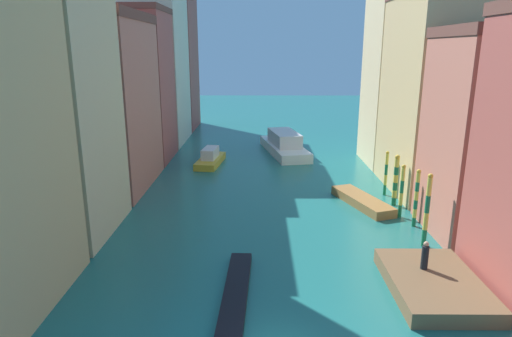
{
  "coord_description": "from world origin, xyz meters",
  "views": [
    {
      "loc": [
        -0.78,
        -14.54,
        11.79
      ],
      "look_at": [
        -1.08,
        23.31,
        1.5
      ],
      "focal_mm": 31.04,
      "sensor_mm": 36.0,
      "label": 1
    }
  ],
  "objects_px": {
    "gondola_black": "(234,302)",
    "motorboat_0": "(362,201)",
    "mooring_pole_3": "(396,180)",
    "mooring_pole_4": "(386,173)",
    "vaporetto_white": "(284,145)",
    "mooring_pole_1": "(416,198)",
    "motorboat_1": "(210,158)",
    "waterfront_dock": "(433,284)",
    "mooring_pole_0": "(427,210)",
    "person_on_dock": "(425,256)",
    "mooring_pole_2": "(402,191)"
  },
  "relations": [
    {
      "from": "gondola_black",
      "to": "motorboat_0",
      "type": "distance_m",
      "value": 16.74
    },
    {
      "from": "mooring_pole_3",
      "to": "gondola_black",
      "type": "height_order",
      "value": "mooring_pole_3"
    },
    {
      "from": "motorboat_0",
      "to": "gondola_black",
      "type": "bearing_deg",
      "value": -123.22
    },
    {
      "from": "mooring_pole_4",
      "to": "vaporetto_white",
      "type": "relative_size",
      "value": 0.32
    },
    {
      "from": "mooring_pole_1",
      "to": "motorboat_0",
      "type": "height_order",
      "value": "mooring_pole_1"
    },
    {
      "from": "vaporetto_white",
      "to": "motorboat_0",
      "type": "bearing_deg",
      "value": -74.01
    },
    {
      "from": "motorboat_0",
      "to": "motorboat_1",
      "type": "height_order",
      "value": "motorboat_1"
    },
    {
      "from": "waterfront_dock",
      "to": "gondola_black",
      "type": "relative_size",
      "value": 0.68
    },
    {
      "from": "mooring_pole_0",
      "to": "mooring_pole_3",
      "type": "bearing_deg",
      "value": 87.48
    },
    {
      "from": "waterfront_dock",
      "to": "mooring_pole_3",
      "type": "bearing_deg",
      "value": 82.3
    },
    {
      "from": "gondola_black",
      "to": "mooring_pole_3",
      "type": "bearing_deg",
      "value": 50.26
    },
    {
      "from": "mooring_pole_0",
      "to": "mooring_pole_4",
      "type": "height_order",
      "value": "mooring_pole_0"
    },
    {
      "from": "motorboat_0",
      "to": "mooring_pole_1",
      "type": "bearing_deg",
      "value": -58.28
    },
    {
      "from": "mooring_pole_1",
      "to": "mooring_pole_4",
      "type": "relative_size",
      "value": 1.08
    },
    {
      "from": "mooring_pole_4",
      "to": "vaporetto_white",
      "type": "distance_m",
      "value": 17.08
    },
    {
      "from": "waterfront_dock",
      "to": "person_on_dock",
      "type": "height_order",
      "value": "person_on_dock"
    },
    {
      "from": "person_on_dock",
      "to": "gondola_black",
      "type": "bearing_deg",
      "value": -167.03
    },
    {
      "from": "mooring_pole_4",
      "to": "mooring_pole_2",
      "type": "bearing_deg",
      "value": -93.07
    },
    {
      "from": "mooring_pole_1",
      "to": "motorboat_0",
      "type": "bearing_deg",
      "value": 121.72
    },
    {
      "from": "mooring_pole_2",
      "to": "mooring_pole_3",
      "type": "xyz_separation_m",
      "value": [
        0.31,
        2.5,
        0.07
      ]
    },
    {
      "from": "mooring_pole_2",
      "to": "motorboat_1",
      "type": "distance_m",
      "value": 21.49
    },
    {
      "from": "mooring_pole_2",
      "to": "mooring_pole_3",
      "type": "height_order",
      "value": "mooring_pole_3"
    },
    {
      "from": "waterfront_dock",
      "to": "mooring_pole_3",
      "type": "height_order",
      "value": "mooring_pole_3"
    },
    {
      "from": "waterfront_dock",
      "to": "mooring_pole_0",
      "type": "height_order",
      "value": "mooring_pole_0"
    },
    {
      "from": "gondola_black",
      "to": "motorboat_1",
      "type": "relative_size",
      "value": 1.53
    },
    {
      "from": "person_on_dock",
      "to": "mooring_pole_0",
      "type": "relative_size",
      "value": 0.33
    },
    {
      "from": "waterfront_dock",
      "to": "mooring_pole_1",
      "type": "bearing_deg",
      "value": 77.61
    },
    {
      "from": "waterfront_dock",
      "to": "vaporetto_white",
      "type": "xyz_separation_m",
      "value": [
        -5.86,
        30.42,
        0.6
      ]
    },
    {
      "from": "mooring_pole_4",
      "to": "motorboat_1",
      "type": "xyz_separation_m",
      "value": [
        -15.58,
        10.02,
        -1.29
      ]
    },
    {
      "from": "waterfront_dock",
      "to": "mooring_pole_1",
      "type": "xyz_separation_m",
      "value": [
        1.85,
        8.41,
        1.68
      ]
    },
    {
      "from": "mooring_pole_4",
      "to": "gondola_black",
      "type": "height_order",
      "value": "mooring_pole_4"
    },
    {
      "from": "mooring_pole_2",
      "to": "mooring_pole_3",
      "type": "bearing_deg",
      "value": 83.03
    },
    {
      "from": "mooring_pole_3",
      "to": "gondola_black",
      "type": "xyz_separation_m",
      "value": [
        -11.63,
        -13.99,
        -1.89
      ]
    },
    {
      "from": "waterfront_dock",
      "to": "person_on_dock",
      "type": "distance_m",
      "value": 1.41
    },
    {
      "from": "mooring_pole_0",
      "to": "mooring_pole_1",
      "type": "xyz_separation_m",
      "value": [
        0.47,
        3.18,
        -0.31
      ]
    },
    {
      "from": "vaporetto_white",
      "to": "gondola_black",
      "type": "relative_size",
      "value": 1.22
    },
    {
      "from": "mooring_pole_1",
      "to": "gondola_black",
      "type": "height_order",
      "value": "mooring_pole_1"
    },
    {
      "from": "waterfront_dock",
      "to": "motorboat_1",
      "type": "relative_size",
      "value": 1.03
    },
    {
      "from": "waterfront_dock",
      "to": "motorboat_1",
      "type": "distance_m",
      "value": 28.73
    },
    {
      "from": "mooring_pole_2",
      "to": "gondola_black",
      "type": "distance_m",
      "value": 16.24
    },
    {
      "from": "mooring_pole_4",
      "to": "motorboat_0",
      "type": "height_order",
      "value": "mooring_pole_4"
    },
    {
      "from": "mooring_pole_4",
      "to": "vaporetto_white",
      "type": "height_order",
      "value": "mooring_pole_4"
    },
    {
      "from": "gondola_black",
      "to": "mooring_pole_0",
      "type": "bearing_deg",
      "value": 30.29
    },
    {
      "from": "waterfront_dock",
      "to": "vaporetto_white",
      "type": "relative_size",
      "value": 0.55
    },
    {
      "from": "mooring_pole_0",
      "to": "mooring_pole_3",
      "type": "height_order",
      "value": "mooring_pole_0"
    },
    {
      "from": "mooring_pole_1",
      "to": "vaporetto_white",
      "type": "xyz_separation_m",
      "value": [
        -7.71,
        22.01,
        -1.08
      ]
    },
    {
      "from": "mooring_pole_1",
      "to": "motorboat_1",
      "type": "distance_m",
      "value": 23.03
    },
    {
      "from": "mooring_pole_4",
      "to": "motorboat_1",
      "type": "height_order",
      "value": "mooring_pole_4"
    },
    {
      "from": "mooring_pole_0",
      "to": "vaporetto_white",
      "type": "xyz_separation_m",
      "value": [
        -7.24,
        25.19,
        -1.39
      ]
    },
    {
      "from": "waterfront_dock",
      "to": "mooring_pole_3",
      "type": "relative_size",
      "value": 1.6
    }
  ]
}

